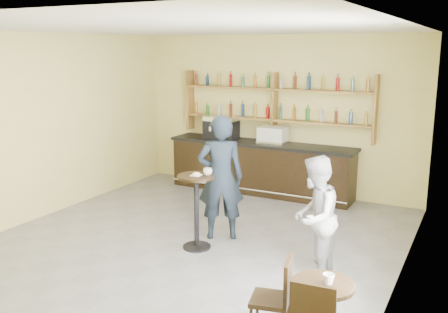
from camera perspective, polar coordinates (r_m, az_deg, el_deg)
The scene contains 20 objects.
floor at distance 7.70m, azimuth -4.16°, elevation -10.12°, with size 7.00×7.00×0.00m, color slate.
ceiling at distance 7.12m, azimuth -4.57°, elevation 14.43°, with size 7.00×7.00×0.00m, color white.
wall_back at distance 10.33m, azimuth 6.03°, elevation 4.83°, with size 7.00×7.00×0.00m, color #EFE287.
wall_left at distance 9.18m, azimuth -20.47°, elevation 3.18°, with size 7.00×7.00×0.00m, color #EFE287.
wall_right at distance 6.22m, azimuth 19.78°, elevation -0.80°, with size 7.00×7.00×0.00m, color #EFE287.
window_pane at distance 5.04m, azimuth 17.80°, elevation -2.44°, with size 2.00×2.00×0.00m, color white.
window_frame at distance 5.04m, azimuth 17.74°, elevation -2.43°, with size 0.04×1.70×2.10m, color black, non-canonical shape.
shelf_unit at distance 10.19m, azimuth 5.78°, elevation 5.92°, with size 4.00×0.26×1.40m, color brown, non-canonical shape.
liquor_bottles at distance 10.17m, azimuth 5.80°, elevation 6.87°, with size 3.68×0.10×1.00m, color #8C5919, non-canonical shape.
bar_counter at distance 10.28m, azimuth 4.20°, elevation -1.25°, with size 3.89×0.76×1.05m, color black, non-canonical shape.
espresso_machine at distance 10.52m, azimuth -0.31°, elevation 3.35°, with size 0.67×0.43×0.48m, color black, non-canonical shape.
pastry_case at distance 10.04m, azimuth 5.65°, elevation 2.44°, with size 0.56×0.45×0.34m, color silver, non-canonical shape.
pedestal_table at distance 7.42m, azimuth -3.17°, elevation -6.36°, with size 0.54×0.54×1.12m, color black, non-canonical shape.
napkin at distance 7.26m, azimuth -3.22°, elevation -2.15°, with size 0.15×0.15×0.00m, color white.
donut at distance 7.24m, azimuth -3.19°, elevation -2.01°, with size 0.11×0.11×0.04m, color #DEB151.
cup_pedestal at distance 7.26m, azimuth -1.87°, elevation -1.73°, with size 0.13×0.13×0.10m, color white.
man_main at distance 7.70m, azimuth -0.39°, elevation -2.43°, with size 0.71×0.47×1.95m, color black.
cup_cafe at distance 4.90m, azimuth 11.84°, elevation -13.55°, with size 0.11×0.11×0.10m, color white.
chair_west at distance 5.28m, azimuth 5.31°, elevation -15.85°, with size 0.38×0.38×0.89m, color black, non-canonical shape.
patron_second at distance 6.56m, azimuth 10.30°, elevation -6.82°, with size 0.78×0.61×1.61m, color #939297.
Camera 1 is at (3.79, -6.02, 2.93)m, focal length 40.00 mm.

